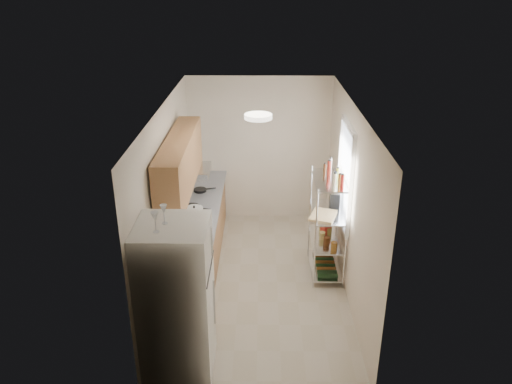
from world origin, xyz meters
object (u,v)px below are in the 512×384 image
(cutting_board, at_px, (323,215))
(espresso_machine, at_px, (335,199))
(rice_cooker, at_px, (194,214))
(frying_pan_large, at_px, (191,208))
(refrigerator, at_px, (177,300))

(cutting_board, xyz_separation_m, espresso_machine, (0.20, 0.32, 0.11))
(rice_cooker, height_order, frying_pan_large, rice_cooker)
(cutting_board, bearing_deg, refrigerator, -133.84)
(frying_pan_large, distance_m, espresso_machine, 2.14)
(refrigerator, xyz_separation_m, rice_cooker, (-0.04, 1.92, 0.09))
(cutting_board, height_order, espresso_machine, espresso_machine)
(espresso_machine, bearing_deg, rice_cooker, -167.15)
(cutting_board, distance_m, espresso_machine, 0.39)
(cutting_board, bearing_deg, frying_pan_large, 166.98)
(rice_cooker, relative_size, espresso_machine, 1.00)
(rice_cooker, xyz_separation_m, frying_pan_large, (-0.10, 0.39, -0.08))
(espresso_machine, bearing_deg, refrigerator, -126.84)
(cutting_board, relative_size, espresso_machine, 1.66)
(frying_pan_large, bearing_deg, cutting_board, -0.45)
(refrigerator, relative_size, cutting_board, 4.29)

